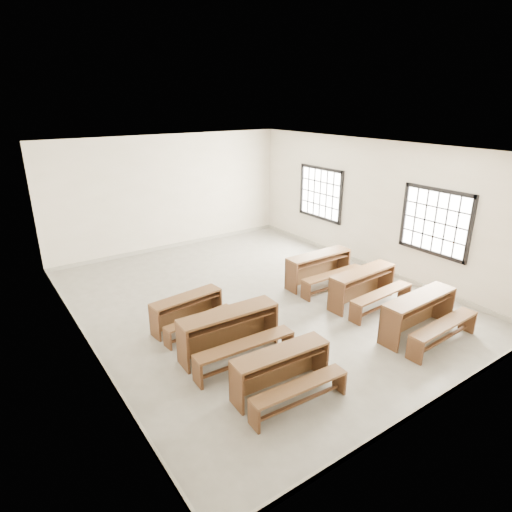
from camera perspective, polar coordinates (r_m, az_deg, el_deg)
room at (r=8.66m, az=0.49°, el=7.23°), size 8.50×8.50×3.20m
desk_set_0 at (r=6.44m, az=3.55°, el=-14.84°), size 1.56×0.87×0.68m
desk_set_1 at (r=7.27m, az=-3.41°, el=-9.83°), size 1.77×0.97×0.78m
desk_set_2 at (r=8.20m, az=-9.03°, el=-7.07°), size 1.47×0.88×0.63m
desk_set_3 at (r=8.37m, az=21.13°, el=-7.09°), size 1.73×0.94×0.76m
desk_set_4 at (r=9.25m, az=14.23°, el=-3.74°), size 1.70×0.95×0.74m
desk_set_5 at (r=10.00m, az=8.52°, el=-1.44°), size 1.66×0.87×0.75m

